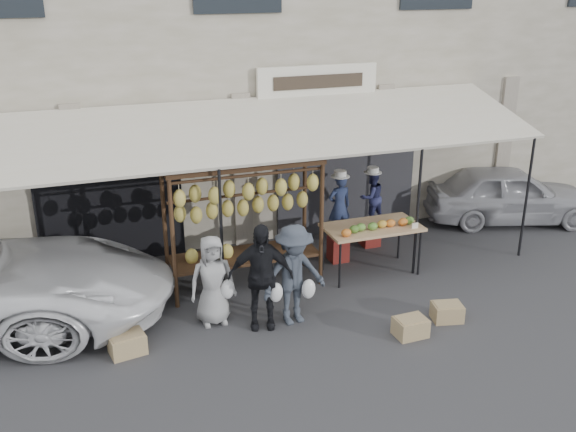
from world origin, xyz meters
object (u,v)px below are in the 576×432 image
Objects in this scene: sedan at (509,194)px; crate_near_b at (447,312)px; banana_rack at (244,200)px; produce_table at (373,228)px; customer_mid at (261,276)px; crate_near_a at (410,327)px; vendor_left at (339,207)px; crate_far at (127,344)px; vendor_right at (372,197)px; customer_right at (294,275)px; customer_left at (212,280)px.

crate_near_b is at bearing 149.54° from sedan.
banana_rack is 1.53× the size of produce_table.
customer_mid is at bearing 128.38° from sedan.
crate_near_a is 1.04× the size of crate_near_b.
banana_rack reaches higher than vendor_left.
crate_far is (-4.09, -1.90, -0.93)m from vendor_left.
vendor_left is 1.00m from vendor_right.
vendor_left reaches higher than customer_right.
vendor_right is at bearing 35.34° from customer_right.
crate_near_a is at bearing -51.94° from banana_rack.
sedan is (3.95, 1.38, -0.26)m from produce_table.
crate_near_b is at bearing 15.73° from crate_near_a.
produce_table is at bearing 79.06° from crate_near_a.
customer_right is at bearing 0.89° from crate_far.
customer_right is 1.90m from crate_near_a.
customer_left is (-3.07, -0.74, -0.16)m from produce_table.
banana_rack is 2.39m from produce_table.
crate_far is (-2.16, -1.45, -1.42)m from banana_rack.
banana_rack reaches higher than crate_far.
banana_rack is 6.39m from sedan.
customer_mid is at bearing -95.81° from banana_rack.
customer_right is at bearing 47.63° from vendor_left.
customer_mid reaches higher than customer_left.
banana_rack is at bearing 10.56° from vendor_left.
crate_far is (-4.03, 0.93, 0.01)m from crate_near_a.
produce_table is 3.78× the size of crate_near_b.
vendor_right is at bearing 25.32° from crate_far.
vendor_right is (2.81, 0.90, -0.56)m from banana_rack.
crate_near_a is 0.96× the size of crate_far.
customer_left is at bearing 161.36° from crate_near_b.
sedan is (3.59, 3.27, 0.48)m from crate_near_b.
customer_right is (0.51, -0.06, -0.03)m from customer_mid.
crate_near_b is 4.88m from sedan.
vendor_right reaches higher than crate_near_a.
produce_table is 0.82m from vendor_left.
customer_right is 6.38m from sedan.
vendor_left is 2.97m from crate_near_a.
crate_near_a is at bearing -12.33° from customer_mid.
customer_mid is 2.97m from crate_near_b.
vendor_left is 0.73× the size of customer_mid.
crate_far is at bearing -160.88° from customer_left.
vendor_left is 2.75m from customer_mid.
sedan is at bearing 15.19° from customer_right.
vendor_right is 2.35× the size of crate_near_b.
vendor_left is 0.85× the size of customer_left.
vendor_left reaches higher than produce_table.
produce_table is at bearing 54.90° from vendor_right.
produce_table is 2.06m from crate_near_b.
vendor_left reaches higher than sedan.
crate_far is (-2.53, -0.04, -0.65)m from customer_right.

